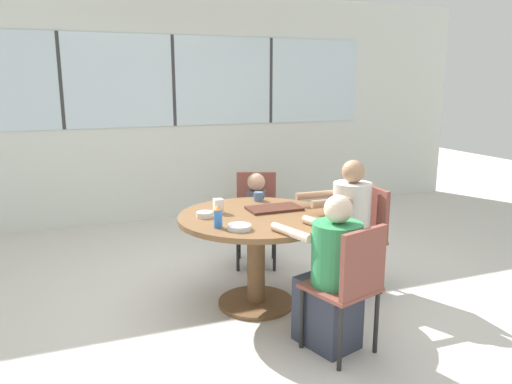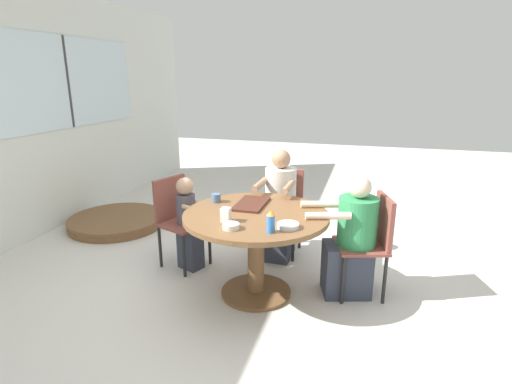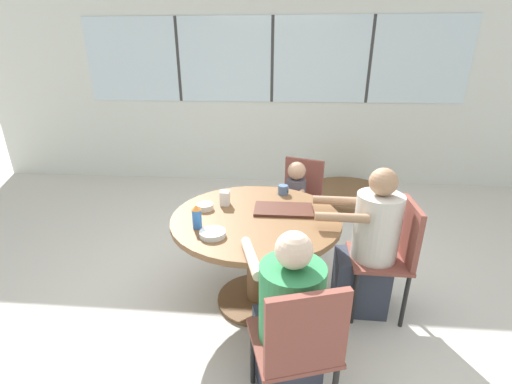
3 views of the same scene
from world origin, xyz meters
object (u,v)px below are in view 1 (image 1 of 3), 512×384
(milk_carton_small, at_px, (218,206))
(folded_table_stack, at_px, (274,217))
(chair_for_woman_green_shirt, at_px, (364,229))
(chair_for_toddler, at_px, (256,210))
(sippy_cup, at_px, (218,216))
(person_woman_green_shirt, at_px, (347,234))
(person_toddler, at_px, (256,223))
(bowl_cereal, at_px, (205,215))
(chair_for_man_blue_shirt, at_px, (351,280))
(coffee_mug, at_px, (259,196))
(bowl_white_shallow, at_px, (239,227))
(person_man_blue_shirt, at_px, (331,281))

(milk_carton_small, distance_m, folded_table_stack, 2.47)
(chair_for_woman_green_shirt, distance_m, chair_for_toddler, 1.11)
(chair_for_woman_green_shirt, height_order, sippy_cup, sippy_cup)
(folded_table_stack, bearing_deg, sippy_cup, -121.67)
(folded_table_stack, bearing_deg, person_woman_green_shirt, -97.19)
(person_toddler, xyz_separation_m, bowl_cereal, (-0.68, -0.68, 0.32))
(chair_for_toddler, bearing_deg, bowl_cereal, 69.51)
(chair_for_woman_green_shirt, xyz_separation_m, chair_for_man_blue_shirt, (-0.69, -0.91, 0.00))
(folded_table_stack, bearing_deg, chair_for_woman_green_shirt, -92.75)
(chair_for_woman_green_shirt, xyz_separation_m, milk_carton_small, (-1.22, 0.19, 0.27))
(chair_for_toddler, height_order, person_toddler, person_toddler)
(chair_for_woman_green_shirt, bearing_deg, sippy_cup, 99.50)
(chair_for_woman_green_shirt, distance_m, person_woman_green_shirt, 0.17)
(chair_for_woman_green_shirt, bearing_deg, milk_carton_small, 82.34)
(coffee_mug, bearing_deg, bowl_white_shallow, -120.65)
(chair_for_woman_green_shirt, height_order, person_woman_green_shirt, person_woman_green_shirt)
(chair_for_toddler, height_order, coffee_mug, chair_for_toddler)
(coffee_mug, bearing_deg, chair_for_woman_green_shirt, -29.63)
(milk_carton_small, distance_m, bowl_white_shallow, 0.49)
(chair_for_woman_green_shirt, height_order, bowl_cereal, chair_for_woman_green_shirt)
(chair_for_woman_green_shirt, distance_m, chair_for_man_blue_shirt, 1.14)
(coffee_mug, height_order, folded_table_stack, coffee_mug)
(bowl_white_shallow, bearing_deg, folded_table_stack, 61.57)
(person_toddler, distance_m, bowl_white_shallow, 1.25)
(coffee_mug, bearing_deg, person_woman_green_shirt, -35.64)
(chair_for_woman_green_shirt, relative_size, milk_carton_small, 7.99)
(folded_table_stack, bearing_deg, bowl_cereal, -125.51)
(coffee_mug, distance_m, folded_table_stack, 2.05)
(coffee_mug, relative_size, bowl_cereal, 0.70)
(person_toddler, bearing_deg, folded_table_stack, -98.08)
(milk_carton_small, bearing_deg, bowl_white_shallow, -89.89)
(person_man_blue_shirt, xyz_separation_m, milk_carton_small, (-0.48, 0.94, 0.33))
(chair_for_woman_green_shirt, bearing_deg, chair_for_man_blue_shirt, 143.98)
(sippy_cup, bearing_deg, chair_for_toddler, 57.04)
(person_toddler, relative_size, bowl_cereal, 7.31)
(chair_for_man_blue_shirt, xyz_separation_m, folded_table_stack, (0.80, 3.05, -0.46))
(person_woman_green_shirt, relative_size, coffee_mug, 12.84)
(chair_for_woman_green_shirt, distance_m, coffee_mug, 0.93)
(chair_for_woman_green_shirt, relative_size, bowl_white_shallow, 5.32)
(chair_for_toddler, bearing_deg, chair_for_woman_green_shirt, 145.07)
(person_toddler, height_order, coffee_mug, person_toddler)
(milk_carton_small, bearing_deg, person_toddler, 47.08)
(bowl_white_shallow, height_order, folded_table_stack, bowl_white_shallow)
(person_woman_green_shirt, height_order, bowl_cereal, person_woman_green_shirt)
(chair_for_man_blue_shirt, bearing_deg, sippy_cup, 115.49)
(person_toddler, bearing_deg, person_man_blue_shirt, 108.84)
(person_toddler, xyz_separation_m, coffee_mug, (-0.11, -0.34, 0.34))
(chair_for_toddler, distance_m, sippy_cup, 1.36)
(person_toddler, bearing_deg, sippy_cup, 77.06)
(milk_carton_small, bearing_deg, person_man_blue_shirt, -63.01)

